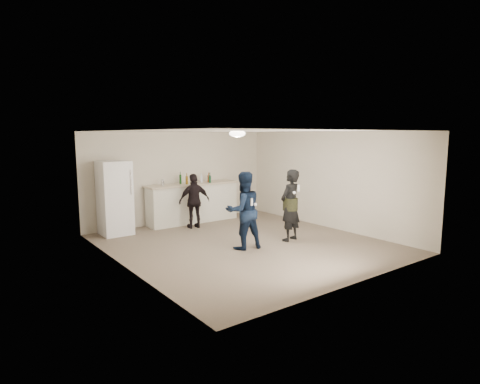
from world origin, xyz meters
TOP-DOWN VIEW (x-y plane):
  - floor at (0.00, 0.00)m, footprint 6.00×6.00m
  - ceiling at (0.00, 0.00)m, footprint 6.00×6.00m
  - wall_back at (0.00, 3.00)m, footprint 6.00×0.00m
  - wall_front at (0.00, -3.00)m, footprint 6.00×0.00m
  - wall_left at (-2.75, 0.00)m, footprint 0.00×6.00m
  - wall_right at (2.75, 0.00)m, footprint 0.00×6.00m
  - counter at (0.21, 2.67)m, footprint 2.60×0.56m
  - counter_top at (0.21, 2.67)m, footprint 2.68×0.64m
  - fridge at (-2.01, 2.60)m, footprint 0.70×0.70m
  - fridge_handle at (-1.73, 2.23)m, footprint 0.02×0.02m
  - ceiling_dome at (0.00, 0.30)m, footprint 0.36×0.36m
  - shaker at (-0.70, 2.66)m, footprint 0.08×0.08m
  - man at (-0.26, -0.27)m, footprint 0.90×0.76m
  - woman at (1.00, -0.38)m, footprint 0.68×0.53m
  - camo_shorts at (1.00, -0.38)m, footprint 0.34×0.34m
  - spectator at (-0.12, 2.03)m, footprint 0.88×0.48m
  - remote_man at (-0.26, -0.55)m, footprint 0.04×0.04m
  - nunchuk_man at (-0.14, -0.52)m, footprint 0.07×0.07m
  - remote_woman at (1.00, -0.63)m, footprint 0.04×0.04m
  - nunchuk_woman at (0.90, -0.60)m, footprint 0.07×0.07m
  - bottle_cluster at (0.36, 2.65)m, footprint 0.93×0.34m

SIDE VIEW (x-z plane):
  - floor at x=0.00m, z-range 0.00..0.00m
  - counter at x=0.21m, z-range 0.00..1.05m
  - spectator at x=-0.12m, z-range 0.00..1.43m
  - woman at x=1.00m, z-range 0.00..1.65m
  - man at x=-0.26m, z-range 0.00..1.66m
  - camo_shorts at x=1.00m, z-range 0.71..0.99m
  - fridge at x=-2.01m, z-range 0.00..1.80m
  - nunchuk_man at x=-0.14m, z-range 0.95..1.01m
  - remote_man at x=-0.26m, z-range 0.98..1.12m
  - counter_top at x=0.21m, z-range 1.05..1.09m
  - nunchuk_woman at x=0.90m, z-range 1.11..1.18m
  - shaker at x=-0.70m, z-range 1.09..1.26m
  - bottle_cluster at x=0.36m, z-range 1.07..1.32m
  - wall_back at x=0.00m, z-range -1.75..4.25m
  - wall_front at x=0.00m, z-range -1.75..4.25m
  - wall_left at x=-2.75m, z-range -1.75..4.25m
  - wall_right at x=2.75m, z-range -1.75..4.25m
  - remote_woman at x=1.00m, z-range 1.18..1.32m
  - fridge_handle at x=-1.73m, z-range 1.00..1.60m
  - ceiling_dome at x=0.00m, z-range 2.37..2.53m
  - ceiling at x=0.00m, z-range 2.50..2.50m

